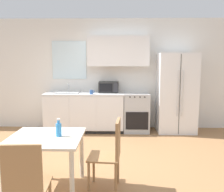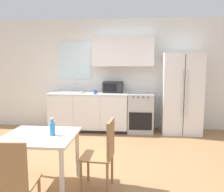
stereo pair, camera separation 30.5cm
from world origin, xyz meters
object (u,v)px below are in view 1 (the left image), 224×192
refrigerator (176,93)px  drink_bottle (59,129)px  oven_range (136,112)px  dining_chair_side (111,150)px  microwave (109,87)px  dining_table (46,145)px  dining_chair_near (25,182)px  coffee_mug (92,92)px

refrigerator → drink_bottle: size_ratio=8.10×
oven_range → dining_chair_side: dining_chair_side is taller
microwave → dining_table: size_ratio=0.52×
microwave → drink_bottle: (-0.53, -2.93, -0.24)m
oven_range → drink_bottle: drink_bottle is taller
refrigerator → dining_chair_near: refrigerator is taller
dining_chair_near → drink_bottle: bearing=77.4°
refrigerator → oven_range: bearing=178.9°
dining_chair_side → microwave: bearing=7.6°
oven_range → dining_chair_side: bearing=-100.6°
dining_table → drink_bottle: 0.26m
dining_table → coffee_mug: bearing=83.1°
drink_bottle → oven_range: bearing=67.2°
refrigerator → dining_chair_side: size_ratio=2.00×
oven_range → drink_bottle: 3.09m
microwave → dining_chair_near: 3.86m
coffee_mug → refrigerator: bearing=6.0°
coffee_mug → dining_table: 2.66m
dining_table → drink_bottle: size_ratio=4.00×
refrigerator → dining_chair_side: (-1.46, -2.77, -0.39)m
coffee_mug → drink_bottle: bearing=-93.3°
refrigerator → drink_bottle: bearing=-127.2°
refrigerator → dining_table: bearing=-129.1°
coffee_mug → dining_chair_side: size_ratio=0.11×
dining_chair_side → coffee_mug: bearing=16.3°
dining_chair_side → dining_table: bearing=98.5°
dining_chair_near → dining_chair_side: size_ratio=1.00×
refrigerator → dining_chair_side: 3.15m
dining_chair_near → dining_chair_side: bearing=43.7°
refrigerator → dining_table: refrigerator is taller
coffee_mug → dining_chair_side: 2.65m
drink_bottle → dining_chair_near: bearing=-98.7°
coffee_mug → dining_chair_near: coffee_mug is taller
microwave → dining_table: (-0.69, -2.95, -0.44)m
refrigerator → dining_table: 3.65m
refrigerator → drink_bottle: refrigerator is taller
oven_range → dining_chair_near: 3.89m
oven_range → microwave: (-0.66, 0.11, 0.59)m
coffee_mug → dining_table: (-0.32, -2.61, -0.36)m
microwave → dining_table: bearing=-103.3°
oven_range → drink_bottle: size_ratio=4.02×
dining_chair_side → refrigerator: bearing=-23.0°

